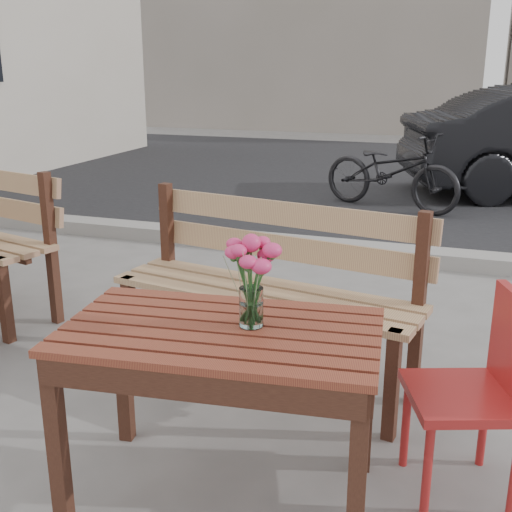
# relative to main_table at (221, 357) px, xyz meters

# --- Properties ---
(ground) EXTENTS (80.00, 80.00, 0.00)m
(ground) POSITION_rel_main_table_xyz_m (-0.22, 0.17, -0.56)
(ground) COLOR slate
(ground) RESTS_ON ground
(street) EXTENTS (30.00, 8.12, 0.12)m
(street) POSITION_rel_main_table_xyz_m (-0.22, 5.23, -0.53)
(street) COLOR black
(street) RESTS_ON ground
(main_table) EXTENTS (1.15, 0.75, 0.67)m
(main_table) POSITION_rel_main_table_xyz_m (0.00, 0.00, 0.00)
(main_table) COLOR maroon
(main_table) RESTS_ON ground
(main_bench) EXTENTS (1.58, 0.71, 0.95)m
(main_bench) POSITION_rel_main_table_xyz_m (-0.11, 0.96, 0.01)
(main_bench) COLOR #A27253
(main_bench) RESTS_ON ground
(red_chair) EXTENTS (0.49, 0.49, 0.77)m
(red_chair) POSITION_rel_main_table_xyz_m (0.88, 0.33, -0.11)
(red_chair) COLOR maroon
(red_chair) RESTS_ON ground
(main_vase) EXTENTS (0.18, 0.18, 0.33)m
(main_vase) POSITION_rel_main_table_xyz_m (0.09, 0.05, 0.31)
(main_vase) COLOR white
(main_vase) RESTS_ON main_table
(bicycle) EXTENTS (1.68, 1.08, 0.84)m
(bicycle) POSITION_rel_main_table_xyz_m (-0.08, 5.13, -0.14)
(bicycle) COLOR black
(bicycle) RESTS_ON ground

